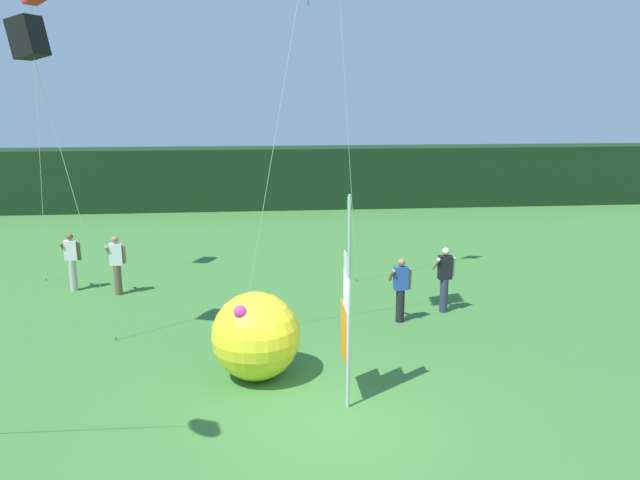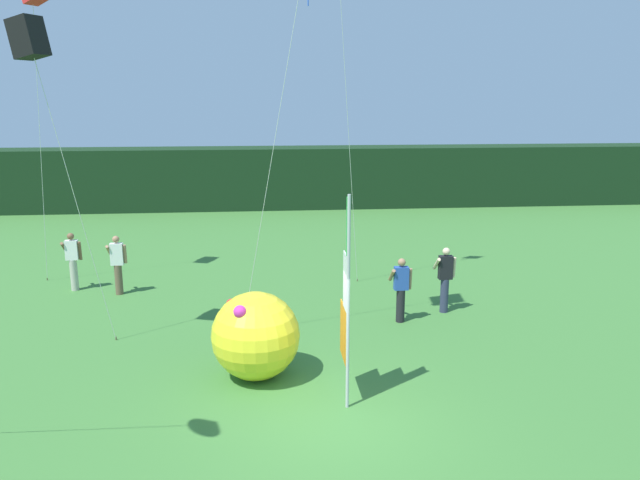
{
  "view_description": "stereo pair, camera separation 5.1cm",
  "coord_description": "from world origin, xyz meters",
  "px_view_note": "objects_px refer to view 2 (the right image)",
  "views": [
    {
      "loc": [
        -1.32,
        -10.12,
        5.69
      ],
      "look_at": [
        0.01,
        3.24,
        2.58
      ],
      "focal_mm": 35.2,
      "sensor_mm": 36.0,
      "label": 1
    },
    {
      "loc": [
        -1.27,
        -10.12,
        5.69
      ],
      "look_at": [
        0.01,
        3.24,
        2.58
      ],
      "focal_mm": 35.2,
      "sensor_mm": 36.0,
      "label": 2
    }
  ],
  "objects_px": {
    "person_far_left": "(73,260)",
    "kite_black_box_1": "(29,39)",
    "inflatable_balloon": "(256,336)",
    "person_mid_field": "(445,278)",
    "person_near_banner": "(401,288)",
    "banner_flag": "(346,304)",
    "person_far_right": "(118,263)"
  },
  "relations": [
    {
      "from": "person_mid_field",
      "to": "kite_black_box_1",
      "type": "xyz_separation_m",
      "value": [
        -9.41,
        -1.98,
        5.84
      ]
    },
    {
      "from": "banner_flag",
      "to": "person_near_banner",
      "type": "bearing_deg",
      "value": 64.08
    },
    {
      "from": "person_near_banner",
      "to": "inflatable_balloon",
      "type": "relative_size",
      "value": 0.93
    },
    {
      "from": "person_far_right",
      "to": "inflatable_balloon",
      "type": "distance_m",
      "value": 7.19
    },
    {
      "from": "banner_flag",
      "to": "person_near_banner",
      "type": "distance_m",
      "value": 4.66
    },
    {
      "from": "person_far_right",
      "to": "inflatable_balloon",
      "type": "relative_size",
      "value": 0.96
    },
    {
      "from": "inflatable_balloon",
      "to": "person_mid_field",
      "type": "bearing_deg",
      "value": 35.29
    },
    {
      "from": "person_near_banner",
      "to": "kite_black_box_1",
      "type": "bearing_deg",
      "value": -170.44
    },
    {
      "from": "banner_flag",
      "to": "person_far_left",
      "type": "xyz_separation_m",
      "value": [
        -7.11,
        7.65,
        -0.99
      ]
    },
    {
      "from": "person_far_left",
      "to": "kite_black_box_1",
      "type": "distance_m",
      "value": 7.72
    },
    {
      "from": "person_near_banner",
      "to": "person_far_right",
      "type": "relative_size",
      "value": 0.96
    },
    {
      "from": "inflatable_balloon",
      "to": "kite_black_box_1",
      "type": "distance_m",
      "value": 7.51
    },
    {
      "from": "person_far_left",
      "to": "inflatable_balloon",
      "type": "bearing_deg",
      "value": -50.13
    },
    {
      "from": "banner_flag",
      "to": "person_mid_field",
      "type": "distance_m",
      "value": 5.84
    },
    {
      "from": "inflatable_balloon",
      "to": "kite_black_box_1",
      "type": "relative_size",
      "value": 0.25
    },
    {
      "from": "banner_flag",
      "to": "person_near_banner",
      "type": "height_order",
      "value": "banner_flag"
    },
    {
      "from": "person_far_right",
      "to": "kite_black_box_1",
      "type": "relative_size",
      "value": 0.24
    },
    {
      "from": "person_near_banner",
      "to": "inflatable_balloon",
      "type": "height_order",
      "value": "inflatable_balloon"
    },
    {
      "from": "banner_flag",
      "to": "kite_black_box_1",
      "type": "height_order",
      "value": "kite_black_box_1"
    },
    {
      "from": "kite_black_box_1",
      "to": "person_near_banner",
      "type": "bearing_deg",
      "value": 9.56
    },
    {
      "from": "banner_flag",
      "to": "person_mid_field",
      "type": "height_order",
      "value": "banner_flag"
    },
    {
      "from": "banner_flag",
      "to": "inflatable_balloon",
      "type": "distance_m",
      "value": 2.29
    },
    {
      "from": "person_mid_field",
      "to": "banner_flag",
      "type": "bearing_deg",
      "value": -125.18
    },
    {
      "from": "person_mid_field",
      "to": "person_far_left",
      "type": "distance_m",
      "value": 10.84
    },
    {
      "from": "person_far_left",
      "to": "inflatable_balloon",
      "type": "distance_m",
      "value": 8.46
    },
    {
      "from": "banner_flag",
      "to": "person_far_left",
      "type": "distance_m",
      "value": 10.49
    },
    {
      "from": "banner_flag",
      "to": "person_mid_field",
      "type": "bearing_deg",
      "value": 54.82
    },
    {
      "from": "person_far_left",
      "to": "person_far_right",
      "type": "distance_m",
      "value": 1.5
    },
    {
      "from": "person_near_banner",
      "to": "person_mid_field",
      "type": "relative_size",
      "value": 0.95
    },
    {
      "from": "person_near_banner",
      "to": "banner_flag",
      "type": "bearing_deg",
      "value": -115.92
    },
    {
      "from": "person_far_right",
      "to": "kite_black_box_1",
      "type": "distance_m",
      "value": 7.34
    },
    {
      "from": "person_far_right",
      "to": "person_far_left",
      "type": "bearing_deg",
      "value": 159.68
    }
  ]
}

